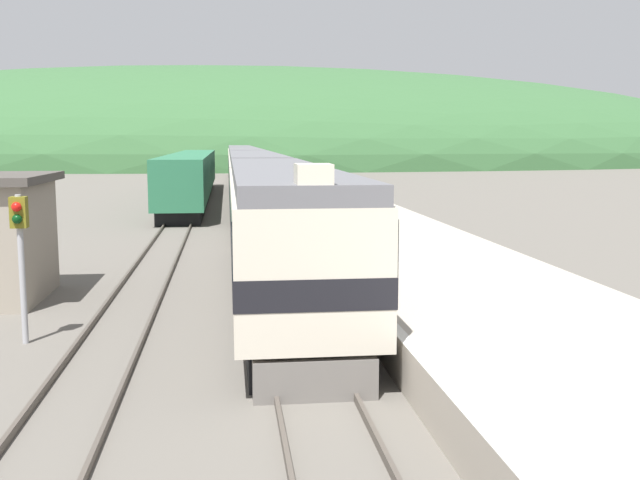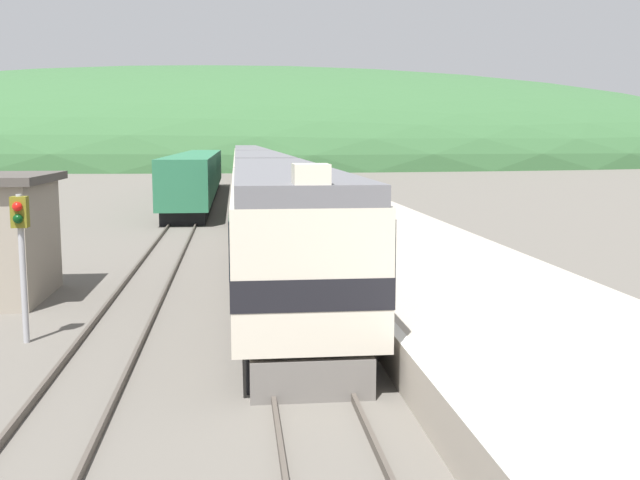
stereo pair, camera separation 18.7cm
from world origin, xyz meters
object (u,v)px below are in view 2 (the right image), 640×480
at_px(carriage_second, 259,183).
at_px(carriage_third, 251,168).
at_px(express_train_lead_car, 282,226).
at_px(siding_train, 198,176).
at_px(signal_post_siding, 21,236).
at_px(carriage_fourth, 247,161).

relative_size(carriage_second, carriage_third, 1.00).
distance_m(carriage_second, carriage_third, 23.38).
height_order(express_train_lead_car, carriage_third, express_train_lead_car).
relative_size(express_train_lead_car, siding_train, 0.51).
distance_m(siding_train, signal_post_siding, 41.23).
bearing_deg(siding_train, signal_post_siding, -92.73).
height_order(express_train_lead_car, carriage_second, express_train_lead_car).
bearing_deg(carriage_fourth, express_train_lead_car, -90.00).
xyz_separation_m(carriage_third, carriage_fourth, (0.00, 23.38, 0.00)).
bearing_deg(carriage_fourth, siding_train, -97.61).
xyz_separation_m(carriage_second, siding_train, (-4.27, 14.78, -0.25)).
relative_size(siding_train, signal_post_siding, 10.75).
bearing_deg(signal_post_siding, express_train_lead_car, 36.00).
relative_size(carriage_third, signal_post_siding, 6.50).
bearing_deg(express_train_lead_car, carriage_fourth, 90.00).
height_order(express_train_lead_car, siding_train, express_train_lead_car).
distance_m(express_train_lead_car, carriage_fourth, 68.62).
distance_m(carriage_fourth, signal_post_siding, 73.41).
xyz_separation_m(express_train_lead_car, carriage_second, (0.00, 21.87, -0.01)).
height_order(carriage_third, signal_post_siding, carriage_third).
relative_size(carriage_fourth, signal_post_siding, 6.50).
height_order(carriage_third, carriage_fourth, same).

